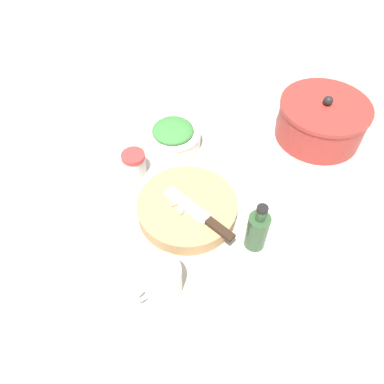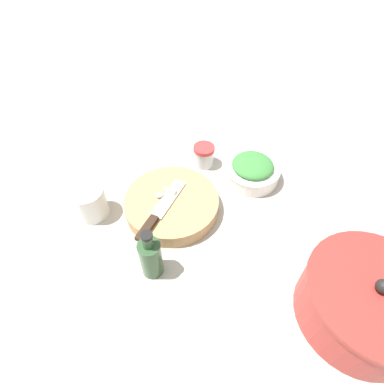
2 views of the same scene
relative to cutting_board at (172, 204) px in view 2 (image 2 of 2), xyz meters
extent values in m
plane|color=#B2ADA3|center=(-0.06, 0.02, -0.02)|extent=(5.00, 5.00, 0.00)
cylinder|color=tan|center=(0.00, 0.00, 0.00)|extent=(0.26, 0.26, 0.04)
cube|color=black|center=(0.06, 0.10, 0.03)|extent=(0.06, 0.08, 0.01)
cube|color=silver|center=(0.01, 0.00, 0.02)|extent=(0.10, 0.14, 0.01)
ellipsoid|color=#E7ECC2|center=(-0.01, -0.02, 0.03)|extent=(0.02, 0.03, 0.02)
ellipsoid|color=#F0E9CE|center=(0.03, -0.01, 0.03)|extent=(0.03, 0.02, 0.01)
ellipsoid|color=silver|center=(0.01, -0.02, 0.03)|extent=(0.02, 0.02, 0.01)
ellipsoid|color=#E2E8C2|center=(0.02, -0.03, 0.03)|extent=(0.02, 0.02, 0.01)
cylinder|color=silver|center=(-0.25, -0.11, 0.00)|extent=(0.17, 0.17, 0.05)
torus|color=silver|center=(-0.25, -0.11, 0.02)|extent=(0.17, 0.17, 0.01)
ellipsoid|color=#387A38|center=(-0.25, -0.11, 0.03)|extent=(0.13, 0.13, 0.04)
cylinder|color=silver|center=(-0.11, -0.18, 0.01)|extent=(0.06, 0.06, 0.06)
cylinder|color=red|center=(-0.11, -0.18, 0.04)|extent=(0.07, 0.07, 0.01)
cylinder|color=silver|center=(0.22, 0.00, 0.02)|extent=(0.09, 0.09, 0.09)
torus|color=silver|center=(0.26, -0.03, 0.03)|extent=(0.06, 0.05, 0.06)
cylinder|color=#2D4C2D|center=(0.05, 0.19, 0.03)|extent=(0.05, 0.05, 0.11)
cylinder|color=#2D4C2D|center=(0.05, 0.19, 0.10)|extent=(0.02, 0.02, 0.03)
cylinder|color=black|center=(0.05, 0.19, 0.12)|extent=(0.03, 0.03, 0.01)
cylinder|color=#9E2D28|center=(-0.39, 0.33, 0.03)|extent=(0.26, 0.26, 0.11)
cylinder|color=#9E2D28|center=(-0.39, 0.33, 0.10)|extent=(0.27, 0.27, 0.01)
sphere|color=black|center=(-0.39, 0.33, 0.12)|extent=(0.03, 0.03, 0.03)
camera|label=1|loc=(0.57, 0.15, 0.79)|focal=35.00mm
camera|label=2|loc=(-0.02, 0.54, 0.65)|focal=28.00mm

